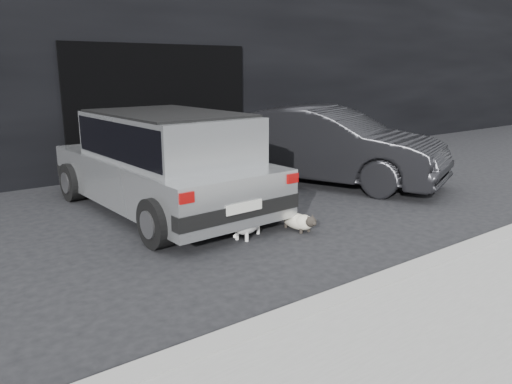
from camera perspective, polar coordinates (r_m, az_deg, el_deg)
ground at (r=6.94m, az=-2.91°, el=-3.87°), size 80.00×80.00×0.00m
building_facade at (r=12.41m, az=-15.24°, el=15.24°), size 34.00×4.00×5.00m
garage_opening at (r=10.60m, az=-10.70°, el=9.27°), size 4.00×0.10×2.60m
curb at (r=5.87m, az=20.17°, el=-7.52°), size 18.00×0.25×0.12m
silver_hatchback at (r=7.58m, az=-10.40°, el=3.87°), size 2.17×4.17×1.51m
second_car at (r=9.49m, az=8.04°, el=5.31°), size 3.11×4.60×1.43m
cat_siamese at (r=6.73m, az=5.01°, el=-3.38°), size 0.27×0.79×0.27m
cat_white at (r=6.46m, az=-0.78°, el=-3.47°), size 0.74×0.51×0.39m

